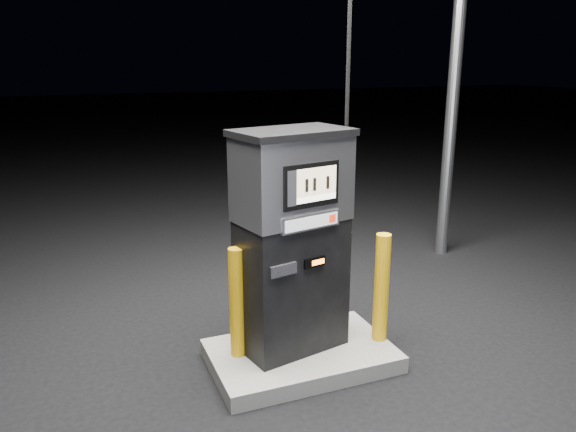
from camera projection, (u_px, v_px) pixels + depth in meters
name	position (u px, v px, depth m)	size (l,w,h in m)	color
ground	(301.00, 363.00, 5.04)	(80.00, 80.00, 0.00)	black
pump_island	(301.00, 356.00, 5.02)	(1.60, 1.00, 0.15)	#62625D
fuel_dispenser	(292.00, 240.00, 4.79)	(1.12, 0.76, 4.02)	black
bollard_left	(237.00, 303.00, 4.77)	(0.13, 0.13, 0.98)	#E5A40C
bollard_right	(381.00, 288.00, 5.04)	(0.13, 0.13, 1.01)	#E5A40C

